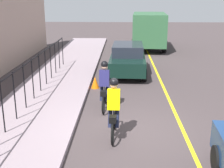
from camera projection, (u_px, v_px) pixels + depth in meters
name	position (u px, v px, depth m)	size (l,w,h in m)	color
ground_plane	(132.00, 131.00, 9.30)	(80.00, 80.00, 0.00)	#413738
lane_line_centre	(184.00, 132.00, 9.25)	(36.00, 0.12, 0.01)	yellow
sidewalk	(24.00, 127.00, 9.39)	(40.00, 3.20, 0.15)	gray
iron_fence	(19.00, 83.00, 10.03)	(15.27, 0.04, 1.60)	black
cyclist_lead	(104.00, 86.00, 10.83)	(1.71, 0.38, 1.83)	black
cyclist_follow	(114.00, 109.00, 8.64)	(1.71, 0.38, 1.83)	black
parked_sedan_rear	(128.00, 58.00, 15.97)	(4.45, 2.03, 1.58)	black
box_truck_background	(149.00, 29.00, 23.51)	(6.84, 2.86, 2.78)	#2F5E3A
traffic_cone_near	(95.00, 82.00, 13.54)	(0.36, 0.36, 0.55)	orange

